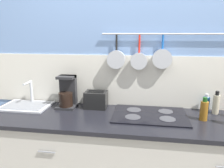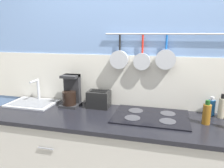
{
  "view_description": "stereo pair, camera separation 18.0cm",
  "coord_description": "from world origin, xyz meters",
  "views": [
    {
      "loc": [
        0.08,
        -1.74,
        1.63
      ],
      "look_at": [
        -0.19,
        0.0,
        1.21
      ],
      "focal_mm": 35.0,
      "sensor_mm": 36.0,
      "label": 1
    },
    {
      "loc": [
        0.26,
        -1.7,
        1.63
      ],
      "look_at": [
        -0.19,
        0.0,
        1.21
      ],
      "focal_mm": 35.0,
      "sensor_mm": 36.0,
      "label": 2
    }
  ],
  "objects": [
    {
      "name": "bottle_vinegar",
      "position": [
        0.57,
        0.05,
        1.01
      ],
      "size": [
        0.06,
        0.06,
        0.19
      ],
      "color": "#8C5919",
      "rests_on": "countertop"
    },
    {
      "name": "countertop",
      "position": [
        0.0,
        0.0,
        0.91
      ],
      "size": [
        2.65,
        0.64,
        0.03
      ],
      "color": "black",
      "rests_on": "cabinet_base"
    },
    {
      "name": "cabinet_base",
      "position": [
        0.0,
        -0.0,
        0.44
      ],
      "size": [
        2.61,
        0.61,
        0.89
      ],
      "color": "#B7B2A8",
      "rests_on": "ground_plane"
    },
    {
      "name": "sink_basin",
      "position": [
        -1.06,
        0.14,
        0.94
      ],
      "size": [
        0.46,
        0.33,
        0.23
      ],
      "color": "#B7BABF",
      "rests_on": "countertop"
    },
    {
      "name": "wall_back",
      "position": [
        0.0,
        0.36,
        1.28
      ],
      "size": [
        7.2,
        0.14,
        2.6
      ],
      "color": "#7293C6",
      "rests_on": "ground_plane"
    },
    {
      "name": "bottle_cooking_wine",
      "position": [
        0.64,
        0.27,
        1.0
      ],
      "size": [
        0.06,
        0.06,
        0.16
      ],
      "color": "navy",
      "rests_on": "countertop"
    },
    {
      "name": "toaster",
      "position": [
        -0.37,
        0.21,
        1.0
      ],
      "size": [
        0.22,
        0.16,
        0.16
      ],
      "color": "black",
      "rests_on": "countertop"
    },
    {
      "name": "coffee_maker",
      "position": [
        -0.65,
        0.19,
        1.05
      ],
      "size": [
        0.18,
        0.18,
        0.31
      ],
      "color": "#262628",
      "rests_on": "countertop"
    },
    {
      "name": "bottle_hot_sauce",
      "position": [
        0.71,
        0.22,
        1.01
      ],
      "size": [
        0.06,
        0.06,
        0.21
      ],
      "color": "#BFB799",
      "rests_on": "countertop"
    },
    {
      "name": "cooktop",
      "position": [
        0.13,
        0.08,
        0.93
      ],
      "size": [
        0.63,
        0.45,
        0.01
      ],
      "color": "black",
      "rests_on": "countertop"
    }
  ]
}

